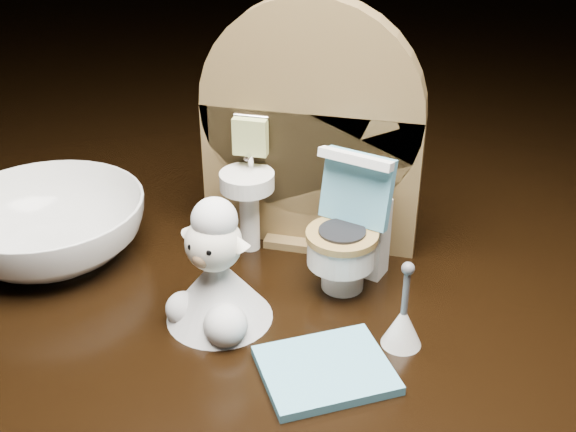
# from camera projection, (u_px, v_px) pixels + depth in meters

# --- Properties ---
(backdrop_panel) EXTENTS (0.13, 0.05, 0.15)m
(backdrop_panel) POSITION_uv_depth(u_px,v_px,m) (309.00, 142.00, 0.42)
(backdrop_panel) COLOR brown
(backdrop_panel) RESTS_ON ground
(toy_toilet) EXTENTS (0.05, 0.05, 0.08)m
(toy_toilet) POSITION_uv_depth(u_px,v_px,m) (350.00, 237.00, 0.40)
(toy_toilet) COLOR white
(toy_toilet) RESTS_ON ground
(bath_mat) EXTENTS (0.08, 0.07, 0.00)m
(bath_mat) POSITION_uv_depth(u_px,v_px,m) (326.00, 370.00, 0.34)
(bath_mat) COLOR #5CA9C8
(bath_mat) RESTS_ON ground
(toilet_brush) EXTENTS (0.02, 0.02, 0.05)m
(toilet_brush) POSITION_uv_depth(u_px,v_px,m) (403.00, 323.00, 0.36)
(toilet_brush) COLOR white
(toilet_brush) RESTS_ON ground
(plush_lamb) EXTENTS (0.06, 0.06, 0.07)m
(plush_lamb) POSITION_uv_depth(u_px,v_px,m) (216.00, 280.00, 0.37)
(plush_lamb) COLOR silver
(plush_lamb) RESTS_ON ground
(ceramic_bowl) EXTENTS (0.14, 0.14, 0.04)m
(ceramic_bowl) POSITION_uv_depth(u_px,v_px,m) (49.00, 228.00, 0.43)
(ceramic_bowl) COLOR white
(ceramic_bowl) RESTS_ON ground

